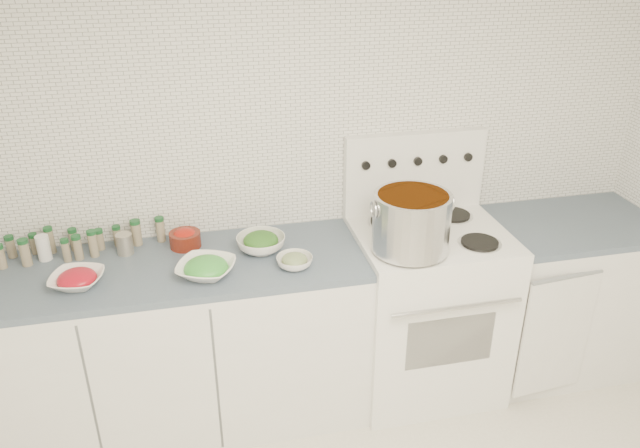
# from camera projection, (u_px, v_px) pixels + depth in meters

# --- Properties ---
(room_walls) EXTENTS (3.54, 3.04, 2.52)m
(room_walls) POSITION_uv_depth(u_px,v_px,m) (447.00, 237.00, 1.72)
(room_walls) COLOR white
(room_walls) RESTS_ON ground
(counter_left) EXTENTS (1.85, 0.62, 0.90)m
(counter_left) POSITION_uv_depth(u_px,v_px,m) (176.00, 344.00, 3.09)
(counter_left) COLOR white
(counter_left) RESTS_ON ground
(stove) EXTENTS (0.76, 0.70, 1.36)m
(stove) POSITION_uv_depth(u_px,v_px,m) (425.00, 304.00, 3.33)
(stove) COLOR white
(stove) RESTS_ON ground
(counter_right) EXTENTS (0.89, 0.67, 0.90)m
(counter_right) POSITION_uv_depth(u_px,v_px,m) (562.00, 293.00, 3.51)
(counter_right) COLOR white
(counter_right) RESTS_ON ground
(stock_pot) EXTENTS (0.38, 0.36, 0.28)m
(stock_pot) POSITION_uv_depth(u_px,v_px,m) (411.00, 220.00, 2.88)
(stock_pot) COLOR silver
(stock_pot) RESTS_ON stove
(bowl_tomato) EXTENTS (0.27, 0.27, 0.08)m
(bowl_tomato) POSITION_uv_depth(u_px,v_px,m) (77.00, 279.00, 2.72)
(bowl_tomato) COLOR white
(bowl_tomato) RESTS_ON counter_left
(bowl_snowpea) EXTENTS (0.33, 0.33, 0.09)m
(bowl_snowpea) POSITION_uv_depth(u_px,v_px,m) (206.00, 268.00, 2.80)
(bowl_snowpea) COLOR white
(bowl_snowpea) RESTS_ON counter_left
(bowl_broccoli) EXTENTS (0.29, 0.29, 0.10)m
(bowl_broccoli) POSITION_uv_depth(u_px,v_px,m) (261.00, 242.00, 3.01)
(bowl_broccoli) COLOR white
(bowl_broccoli) RESTS_ON counter_left
(bowl_zucchini) EXTENTS (0.22, 0.22, 0.07)m
(bowl_zucchini) POSITION_uv_depth(u_px,v_px,m) (295.00, 261.00, 2.87)
(bowl_zucchini) COLOR white
(bowl_zucchini) RESTS_ON counter_left
(bowl_pepper) EXTENTS (0.15, 0.15, 0.09)m
(bowl_pepper) POSITION_uv_depth(u_px,v_px,m) (185.00, 238.00, 3.04)
(bowl_pepper) COLOR #591A0F
(bowl_pepper) RESTS_ON counter_left
(salt_canister) EXTENTS (0.06, 0.06, 0.12)m
(salt_canister) POSITION_uv_depth(u_px,v_px,m) (44.00, 248.00, 2.92)
(salt_canister) COLOR white
(salt_canister) RESTS_ON counter_left
(tin_can) EXTENTS (0.10, 0.10, 0.10)m
(tin_can) POSITION_uv_depth(u_px,v_px,m) (125.00, 244.00, 2.98)
(tin_can) COLOR #AEA493
(tin_can) RESTS_ON counter_left
(spice_cluster) EXTENTS (0.76, 0.16, 0.14)m
(spice_cluster) POSITION_uv_depth(u_px,v_px,m) (75.00, 242.00, 2.97)
(spice_cluster) COLOR gray
(spice_cluster) RESTS_ON counter_left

